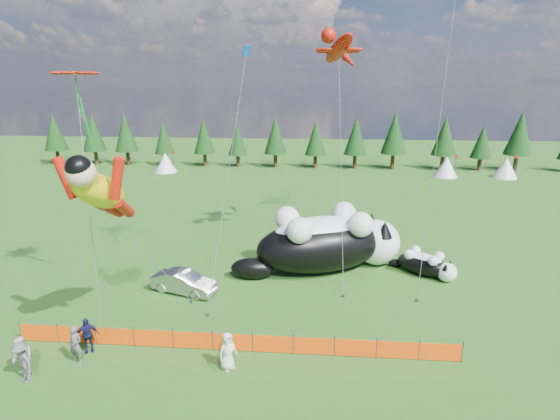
% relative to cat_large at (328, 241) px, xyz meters
% --- Properties ---
extents(ground, '(160.00, 160.00, 0.00)m').
position_rel_cat_large_xyz_m(ground, '(-4.89, -7.26, -2.12)').
color(ground, '#143C0B').
rests_on(ground, ground).
extents(safety_fence, '(22.06, 0.06, 1.10)m').
position_rel_cat_large_xyz_m(safety_fence, '(-4.89, -10.26, -1.62)').
color(safety_fence, '#262626').
rests_on(safety_fence, ground).
extents(tree_line, '(90.00, 4.00, 8.00)m').
position_rel_cat_large_xyz_m(tree_line, '(-4.89, 37.74, 1.88)').
color(tree_line, black).
rests_on(tree_line, ground).
extents(festival_tents, '(50.00, 3.20, 2.80)m').
position_rel_cat_large_xyz_m(festival_tents, '(6.11, 32.74, -0.72)').
color(festival_tents, white).
rests_on(festival_tents, ground).
extents(cat_large, '(11.91, 7.35, 4.47)m').
position_rel_cat_large_xyz_m(cat_large, '(0.00, 0.00, 0.00)').
color(cat_large, black).
rests_on(cat_large, ground).
extents(cat_small, '(4.19, 3.52, 1.75)m').
position_rel_cat_large_xyz_m(cat_small, '(6.67, -0.45, -1.29)').
color(cat_small, black).
rests_on(cat_small, ground).
extents(car, '(4.45, 2.63, 1.39)m').
position_rel_cat_large_xyz_m(car, '(-9.09, -4.32, -1.43)').
color(car, '#A7A7AC').
rests_on(car, ground).
extents(spectator_a, '(0.80, 0.63, 1.94)m').
position_rel_cat_large_xyz_m(spectator_a, '(-12.05, -11.79, -1.15)').
color(spectator_a, '#535257').
rests_on(spectator_a, ground).
extents(spectator_b, '(1.11, 0.95, 1.97)m').
position_rel_cat_large_xyz_m(spectator_b, '(-13.91, -12.93, -1.14)').
color(spectator_b, white).
rests_on(spectator_b, ground).
extents(spectator_c, '(1.20, 1.00, 1.82)m').
position_rel_cat_large_xyz_m(spectator_c, '(-11.99, -10.86, -1.21)').
color(spectator_c, '#141638').
rests_on(spectator_c, ground).
extents(spectator_d, '(1.40, 1.12, 1.93)m').
position_rel_cat_large_xyz_m(spectator_d, '(-13.71, -13.25, -1.16)').
color(spectator_d, '#535257').
rests_on(spectator_d, ground).
extents(spectator_e, '(1.06, 1.06, 1.86)m').
position_rel_cat_large_xyz_m(spectator_e, '(-4.84, -11.63, -1.20)').
color(spectator_e, white).
rests_on(spectator_e, ground).
extents(superhero_kite, '(4.99, 6.88, 10.91)m').
position_rel_cat_large_xyz_m(superhero_kite, '(-10.93, -9.93, 5.84)').
color(superhero_kite, yellow).
rests_on(superhero_kite, ground).
extents(gecko_kite, '(5.08, 11.97, 17.27)m').
position_rel_cat_large_xyz_m(gecko_kite, '(0.43, 4.06, 12.90)').
color(gecko_kite, '#B91509').
rests_on(gecko_kite, ground).
extents(flower_kite, '(3.49, 5.59, 13.81)m').
position_rel_cat_large_xyz_m(flower_kite, '(-13.83, -5.55, 10.97)').
color(flower_kite, '#B91509').
rests_on(flower_kite, ground).
extents(diamond_kite_a, '(2.12, 6.68, 15.86)m').
position_rel_cat_large_xyz_m(diamond_kite_a, '(-5.46, -1.21, 11.54)').
color(diamond_kite_a, '#0B49AF').
rests_on(diamond_kite_a, ground).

